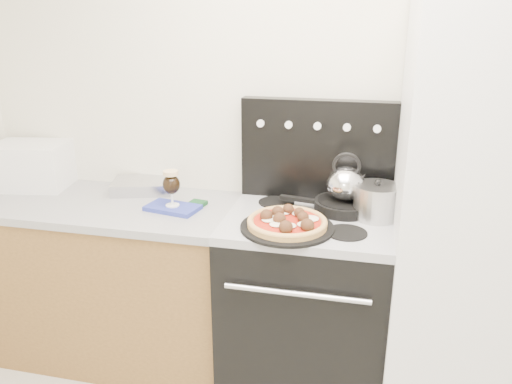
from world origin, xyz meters
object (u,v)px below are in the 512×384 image
(stove_body, at_px, (305,307))
(tea_kettle, at_px, (346,181))
(toaster_oven, at_px, (32,165))
(pizza, at_px, (287,221))
(oven_mitt, at_px, (173,208))
(skillet, at_px, (344,206))
(fridge, at_px, (471,226))
(base_cabinet, at_px, (105,281))
(beer_glass, at_px, (172,188))
(pizza_pan, at_px, (287,227))
(stock_pot, at_px, (376,203))

(stove_body, distance_m, tea_kettle, 0.66)
(toaster_oven, relative_size, pizza, 1.12)
(oven_mitt, relative_size, skillet, 0.90)
(fridge, height_order, toaster_oven, fridge)
(oven_mitt, bearing_deg, stove_body, 0.83)
(oven_mitt, distance_m, pizza, 0.61)
(base_cabinet, relative_size, oven_mitt, 5.66)
(toaster_oven, height_order, oven_mitt, toaster_oven)
(beer_glass, height_order, tea_kettle, tea_kettle)
(pizza_pan, height_order, tea_kettle, tea_kettle)
(stove_body, relative_size, beer_glass, 4.81)
(beer_glass, bearing_deg, fridge, -0.64)
(tea_kettle, bearing_deg, pizza_pan, -122.02)
(toaster_oven, bearing_deg, fridge, -14.21)
(pizza, relative_size, skillet, 1.22)
(stove_body, relative_size, toaster_oven, 2.26)
(stock_pot, bearing_deg, skillet, 158.18)
(base_cabinet, relative_size, beer_glass, 7.93)
(fridge, relative_size, skillet, 6.68)
(stock_pot, bearing_deg, beer_glass, -176.01)
(pizza_pan, bearing_deg, stock_pot, 29.96)
(fridge, height_order, pizza, fridge)
(tea_kettle, bearing_deg, base_cabinet, -168.05)
(toaster_oven, relative_size, oven_mitt, 1.52)
(base_cabinet, distance_m, stock_pot, 1.51)
(tea_kettle, relative_size, stock_pot, 0.96)
(beer_glass, bearing_deg, stove_body, 0.83)
(pizza, bearing_deg, tea_kettle, 50.16)
(fridge, xyz_separation_m, pizza, (-0.78, -0.13, 0.01))
(fridge, relative_size, stock_pot, 9.29)
(pizza_pan, xyz_separation_m, skillet, (0.23, 0.27, 0.02))
(fridge, bearing_deg, beer_glass, 179.36)
(pizza_pan, distance_m, pizza, 0.03)
(fridge, height_order, beer_glass, fridge)
(toaster_oven, distance_m, beer_glass, 0.91)
(toaster_oven, height_order, skillet, toaster_oven)
(fridge, distance_m, oven_mitt, 1.37)
(tea_kettle, bearing_deg, beer_glass, -163.48)
(stove_body, distance_m, oven_mitt, 0.82)
(fridge, distance_m, pizza_pan, 0.79)
(base_cabinet, bearing_deg, tea_kettle, 4.14)
(pizza_pan, distance_m, tea_kettle, 0.38)
(toaster_oven, distance_m, tea_kettle, 1.72)
(base_cabinet, height_order, fridge, fridge)
(oven_mitt, height_order, stock_pot, stock_pot)
(stove_body, height_order, skillet, skillet)
(skillet, relative_size, tea_kettle, 1.44)
(skillet, bearing_deg, tea_kettle, 0.00)
(oven_mitt, distance_m, pizza_pan, 0.61)
(beer_glass, distance_m, skillet, 0.83)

